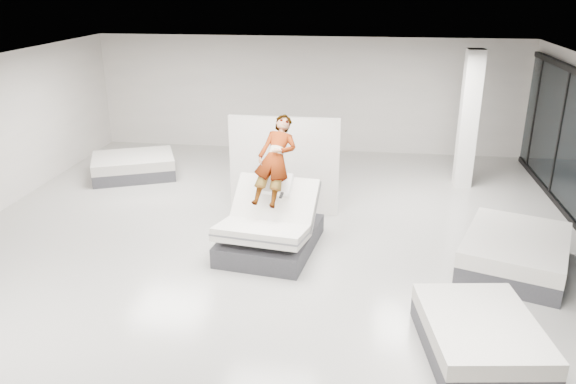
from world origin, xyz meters
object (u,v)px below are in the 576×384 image
at_px(divider_panel, 284,166).
at_px(flat_bed_right_far, 515,252).
at_px(flat_bed_left_far, 134,166).
at_px(column, 469,120).
at_px(flat_bed_right_near, 480,336).
at_px(remote, 281,195).
at_px(hero_bed, 270,230).
at_px(person, 275,176).

height_order(divider_panel, flat_bed_right_far, divider_panel).
bearing_deg(flat_bed_left_far, column, 3.42).
distance_m(divider_panel, flat_bed_left_far, 4.51).
height_order(flat_bed_right_near, flat_bed_left_far, flat_bed_left_far).
bearing_deg(divider_panel, column, 29.87).
relative_size(remote, flat_bed_right_far, 0.05).
height_order(remote, divider_panel, divider_panel).
bearing_deg(divider_panel, remote, -83.00).
height_order(hero_bed, flat_bed_right_near, hero_bed).
bearing_deg(remote, flat_bed_right_near, -32.60).
relative_size(person, flat_bed_right_far, 0.68).
distance_m(remote, flat_bed_right_far, 4.10).
distance_m(remote, flat_bed_right_near, 4.05).
height_order(divider_panel, flat_bed_right_near, divider_panel).
height_order(flat_bed_right_far, column, column).
bearing_deg(hero_bed, remote, -12.26).
relative_size(hero_bed, remote, 15.96).
height_order(person, column, column).
xyz_separation_m(remote, flat_bed_right_far, (4.02, -0.08, -0.80)).
bearing_deg(flat_bed_left_far, flat_bed_right_near, -40.44).
bearing_deg(flat_bed_right_far, divider_panel, 155.71).
bearing_deg(flat_bed_left_far, hero_bed, -41.37).
xyz_separation_m(flat_bed_right_far, flat_bed_left_far, (-8.31, 3.71, -0.03)).
relative_size(flat_bed_right_near, column, 0.64).
relative_size(flat_bed_right_far, column, 0.80).
relative_size(remote, flat_bed_left_far, 0.06).
xyz_separation_m(divider_panel, column, (3.99, 2.28, 0.57)).
bearing_deg(flat_bed_right_near, hero_bed, 140.78).
xyz_separation_m(flat_bed_left_far, column, (8.06, 0.48, 1.33)).
bearing_deg(hero_bed, flat_bed_right_near, -39.22).
relative_size(person, remote, 12.44).
xyz_separation_m(hero_bed, flat_bed_right_near, (3.22, -2.63, -0.14)).
bearing_deg(flat_bed_right_near, flat_bed_left_far, 139.56).
bearing_deg(person, flat_bed_left_far, 149.75).
bearing_deg(flat_bed_right_far, remote, 178.90).
relative_size(hero_bed, column, 0.70).
xyz_separation_m(remote, flat_bed_right_near, (3.01, -2.58, -0.84)).
relative_size(flat_bed_right_far, flat_bed_left_far, 1.08).
relative_size(hero_bed, flat_bed_left_far, 0.94).
height_order(remote, flat_bed_right_near, remote).
relative_size(person, column, 0.54).
relative_size(person, divider_panel, 0.77).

